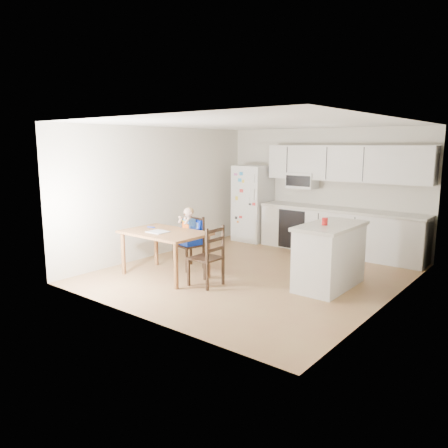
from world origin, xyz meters
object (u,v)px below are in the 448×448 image
red_cup (325,221)px  chair_booster (191,232)px  refrigerator (253,203)px  chair_side (210,253)px  kitchen_island (330,256)px  dining_table (165,238)px

red_cup → chair_booster: 2.40m
red_cup → chair_booster: size_ratio=0.10×
refrigerator → chair_side: size_ratio=1.79×
kitchen_island → chair_booster: (-2.37, -0.56, 0.16)m
kitchen_island → refrigerator: bearing=144.6°
refrigerator → dining_table: refrigerator is taller
kitchen_island → dining_table: (-2.38, -1.18, 0.16)m
kitchen_island → chair_side: 1.82m
chair_booster → chair_side: 1.10m
chair_booster → chair_side: (0.94, -0.56, -0.12)m
red_cup → chair_side: red_cup is taller
refrigerator → chair_side: 3.46m
chair_booster → kitchen_island: bearing=23.5°
refrigerator → chair_booster: 2.63m
kitchen_island → red_cup: bearing=-109.9°
kitchen_island → chair_side: bearing=-141.9°
red_cup → chair_side: bearing=-144.2°
refrigerator → red_cup: (2.80, -2.14, 0.19)m
kitchen_island → chair_booster: chair_booster is taller
red_cup → dining_table: 2.59m
chair_side → kitchen_island: bearing=127.8°
refrigerator → kitchen_island: refrigerator is taller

